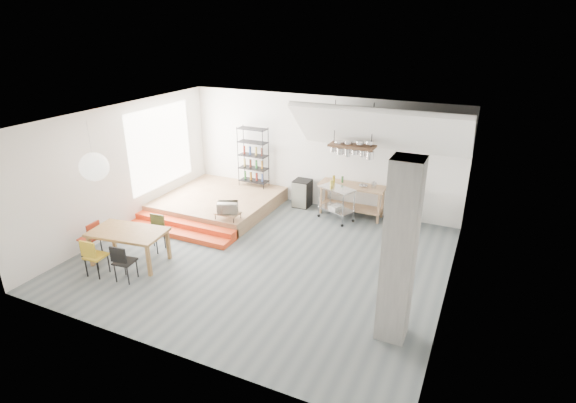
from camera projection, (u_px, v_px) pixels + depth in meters
The scene contains 26 objects.
floor at pixel (263, 257), 10.37m from camera, with size 8.00×8.00×0.00m, color #4F585C.
wall_back at pixel (320, 152), 12.72m from camera, with size 8.00×0.04×3.20m, color silver.
wall_left at pixel (122, 169), 11.33m from camera, with size 0.04×7.00×3.20m, color silver.
wall_right at pixel (455, 225), 8.21m from camera, with size 0.04×7.00×3.20m, color silver.
ceiling at pixel (260, 119), 9.17m from camera, with size 8.00×7.00×0.02m, color white.
slope_ceiling at pixel (380, 130), 11.15m from camera, with size 4.40×1.80×0.15m, color white.
window_pane at pixel (161, 147), 12.51m from camera, with size 0.02×2.50×2.20m, color white.
platform at pixel (219, 202), 12.95m from camera, with size 3.00×3.00×0.40m, color #936A49.
step_lower at pixel (177, 233), 11.37m from camera, with size 3.00×0.35×0.13m, color #E8451B.
step_upper at pixel (185, 226), 11.63m from camera, with size 3.00×0.35×0.27m, color #E8451B.
concrete_column at pixel (399, 253), 7.22m from camera, with size 0.50×0.50×3.20m, color slate.
kitchen_counter at pixel (352, 194), 12.36m from camera, with size 1.80×0.60×0.91m.
stove at pixel (402, 207), 11.87m from camera, with size 0.60×0.60×1.18m.
pot_rack at pixel (353, 149), 11.65m from camera, with size 1.20×0.50×1.43m.
wire_shelving at pixel (253, 156), 13.35m from camera, with size 0.88×0.38×1.80m.
microwave_shelf at pixel (228, 213), 11.34m from camera, with size 0.60×0.40×0.16m.
paper_lantern at pixel (94, 167), 9.50m from camera, with size 0.60×0.60×0.60m, color white.
dining_table at pixel (128, 234), 9.90m from camera, with size 1.75×1.13×0.78m.
chair_mustard at pixel (93, 255), 9.41m from camera, with size 0.42×0.42×0.86m.
chair_black at pixel (122, 260), 9.22m from camera, with size 0.43×0.43×0.84m.
chair_olive at pixel (156, 229), 10.56m from camera, with size 0.42×0.42×0.85m.
chair_red at pixel (91, 236), 10.23m from camera, with size 0.41×0.41×0.86m.
rolling_cart at pixel (337, 199), 12.10m from camera, with size 1.05×0.84×0.92m.
mini_fridge at pixel (302, 193), 13.07m from camera, with size 0.47×0.47×0.80m, color black.
microwave at pixel (228, 208), 11.29m from camera, with size 0.51×0.34×0.28m, color beige.
bowl at pixel (363, 186), 12.07m from camera, with size 0.23×0.23×0.06m, color silver.
Camera 1 is at (4.36, -8.05, 5.08)m, focal length 28.00 mm.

